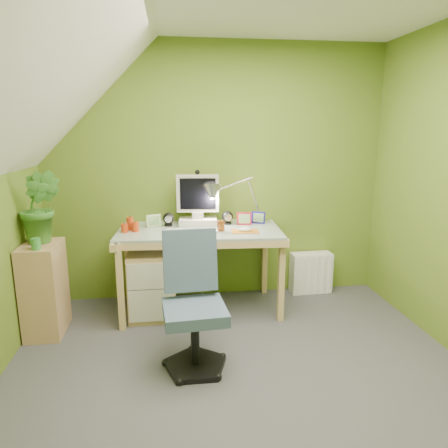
{
  "coord_description": "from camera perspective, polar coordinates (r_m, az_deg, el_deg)",
  "views": [
    {
      "loc": [
        -0.43,
        -2.28,
        1.62
      ],
      "look_at": [
        0.0,
        1.0,
        0.85
      ],
      "focal_mm": 33.0,
      "sensor_mm": 36.0,
      "label": 1
    }
  ],
  "objects": [
    {
      "name": "monitor",
      "position": [
        3.74,
        -3.67,
        3.79
      ],
      "size": [
        0.39,
        0.25,
        0.52
      ],
      "primitive_type": null,
      "rotation": [
        0.0,
        0.0,
        -0.08
      ],
      "color": "#BAB6A8",
      "rests_on": "desk"
    },
    {
      "name": "photo_frame_red",
      "position": [
        3.77,
        2.81,
        0.76
      ],
      "size": [
        0.13,
        0.04,
        0.11
      ],
      "primitive_type": "cube",
      "rotation": [
        0.0,
        0.0,
        -0.15
      ],
      "color": "#AE1226",
      "rests_on": "desk"
    },
    {
      "name": "floor",
      "position": [
        2.83,
        2.82,
        -21.95
      ],
      "size": [
        3.2,
        3.2,
        0.01
      ],
      "primitive_type": "cube",
      "color": "#46464A",
      "rests_on": "ground"
    },
    {
      "name": "mouse",
      "position": [
        3.52,
        2.91,
        -0.74
      ],
      "size": [
        0.13,
        0.1,
        0.04
      ],
      "primitive_type": "ellipsoid",
      "rotation": [
        0.0,
        0.0,
        -0.24
      ],
      "color": "white",
      "rests_on": "mousepad"
    },
    {
      "name": "amber_tumbler",
      "position": [
        3.55,
        -0.44,
        -0.26
      ],
      "size": [
        0.08,
        0.08,
        0.08
      ],
      "primitive_type": "cylinder",
      "rotation": [
        0.0,
        0.0,
        0.26
      ],
      "color": "#944815",
      "rests_on": "desk"
    },
    {
      "name": "candle_cluster",
      "position": [
        3.63,
        -12.94,
        -0.09
      ],
      "size": [
        0.17,
        0.16,
        0.11
      ],
      "primitive_type": null,
      "rotation": [
        0.0,
        0.0,
        0.24
      ],
      "color": "#B93610",
      "rests_on": "desk"
    },
    {
      "name": "side_ledge",
      "position": [
        3.62,
        -23.6,
        -8.25
      ],
      "size": [
        0.28,
        0.42,
        0.74
      ],
      "primitive_type": "cube",
      "color": "tan",
      "rests_on": "floor"
    },
    {
      "name": "mousepad",
      "position": [
        3.53,
        2.91,
        -1.01
      ],
      "size": [
        0.24,
        0.18,
        0.01
      ],
      "primitive_type": "cube",
      "rotation": [
        0.0,
        0.0,
        -0.08
      ],
      "color": "#B76C1C",
      "rests_on": "desk"
    },
    {
      "name": "radiator",
      "position": [
        4.26,
        11.93,
        -6.61
      ],
      "size": [
        0.41,
        0.18,
        0.41
      ],
      "primitive_type": "cube",
      "rotation": [
        0.0,
        0.0,
        0.03
      ],
      "color": "white",
      "rests_on": "floor"
    },
    {
      "name": "slope_ceiling",
      "position": [
        2.36,
        -22.58,
        17.77
      ],
      "size": [
        1.1,
        3.2,
        1.1
      ],
      "primitive_type": "cube",
      "color": "white",
      "rests_on": "wall_left"
    },
    {
      "name": "photo_frame_green",
      "position": [
        3.74,
        -9.71,
        0.45
      ],
      "size": [
        0.13,
        0.06,
        0.11
      ],
      "primitive_type": "cube",
      "rotation": [
        0.0,
        0.0,
        0.3
      ],
      "color": "#AECB8B",
      "rests_on": "desk"
    },
    {
      "name": "wall_back",
      "position": [
        3.92,
        -1.14,
        6.97
      ],
      "size": [
        3.2,
        0.01,
        2.4
      ],
      "primitive_type": "cube",
      "color": "olive",
      "rests_on": "floor"
    },
    {
      "name": "speaker_left",
      "position": [
        3.75,
        -7.72,
        0.66
      ],
      "size": [
        0.11,
        0.11,
        0.12
      ],
      "primitive_type": null,
      "rotation": [
        0.0,
        0.0,
        0.07
      ],
      "color": "black",
      "rests_on": "desk"
    },
    {
      "name": "potted_plant",
      "position": [
        3.49,
        -24.08,
        2.19
      ],
      "size": [
        0.33,
        0.27,
        0.57
      ],
      "primitive_type": "imported",
      "rotation": [
        0.0,
        0.0,
        -0.06
      ],
      "color": "#3C7928",
      "rests_on": "side_ledge"
    },
    {
      "name": "photo_frame_blue",
      "position": [
        3.84,
        4.77,
        0.91
      ],
      "size": [
        0.12,
        0.08,
        0.11
      ],
      "primitive_type": "cube",
      "rotation": [
        0.0,
        0.0,
        -0.48
      ],
      "color": "navy",
      "rests_on": "desk"
    },
    {
      "name": "desk_lamp",
      "position": [
        3.79,
        3.14,
        4.74
      ],
      "size": [
        0.59,
        0.28,
        0.62
      ],
      "primitive_type": null,
      "rotation": [
        0.0,
        0.0,
        0.05
      ],
      "color": "silver",
      "rests_on": "desk"
    },
    {
      "name": "desk",
      "position": [
        3.73,
        -3.34,
        -6.36
      ],
      "size": [
        1.45,
        0.79,
        0.76
      ],
      "primitive_type": null,
      "rotation": [
        0.0,
        0.0,
        -0.06
      ],
      "color": "tan",
      "rests_on": "floor"
    },
    {
      "name": "task_chair",
      "position": [
        2.82,
        -4.09,
        -11.98
      ],
      "size": [
        0.5,
        0.5,
        0.85
      ],
      "primitive_type": null,
      "rotation": [
        0.0,
        0.0,
        0.07
      ],
      "color": "#405369",
      "rests_on": "floor"
    },
    {
      "name": "green_cup",
      "position": [
        3.35,
        -24.61,
        -2.53
      ],
      "size": [
        0.07,
        0.07,
        0.09
      ],
      "primitive_type": "cylinder",
      "rotation": [
        0.0,
        0.0,
        0.03
      ],
      "color": "#3B8B3A",
      "rests_on": "side_ledge"
    },
    {
      "name": "keyboard",
      "position": [
        3.48,
        -4.57,
        -1.12
      ],
      "size": [
        0.46,
        0.25,
        0.02
      ],
      "primitive_type": "cube",
      "rotation": [
        0.0,
        0.0,
        -0.27
      ],
      "color": "white",
      "rests_on": "desk"
    },
    {
      "name": "wall_front",
      "position": [
        0.9,
        22.68,
        -15.63
      ],
      "size": [
        3.2,
        0.01,
        2.4
      ],
      "primitive_type": "cube",
      "color": "olive",
      "rests_on": "floor"
    },
    {
      "name": "speaker_right",
      "position": [
        3.79,
        0.47,
        0.92
      ],
      "size": [
        0.11,
        0.11,
        0.13
      ],
      "primitive_type": null,
      "rotation": [
        0.0,
        0.0,
        -0.05
      ],
      "color": "black",
      "rests_on": "desk"
    }
  ]
}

